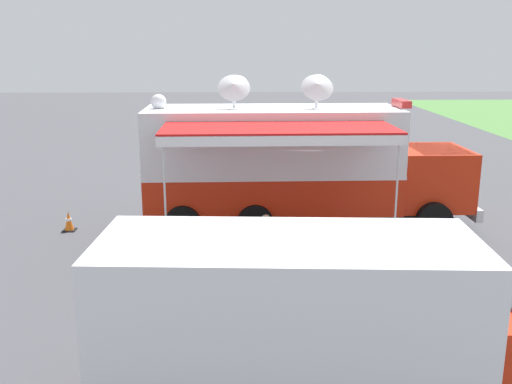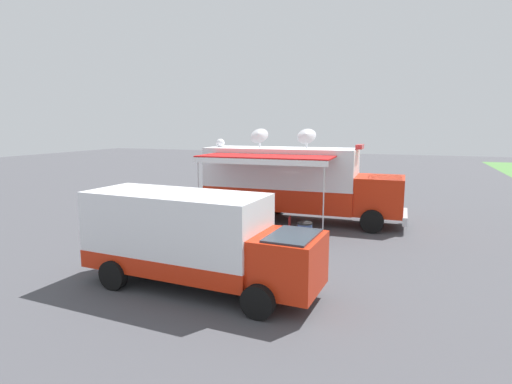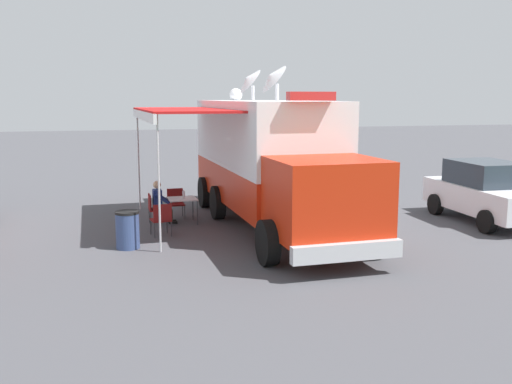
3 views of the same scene
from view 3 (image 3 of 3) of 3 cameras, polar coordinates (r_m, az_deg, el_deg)
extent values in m
plane|color=#47474C|center=(17.02, 0.70, -2.81)|extent=(100.00, 100.00, 0.00)
cube|color=silver|center=(18.97, 9.35, -1.66)|extent=(0.19, 4.80, 0.01)
cube|color=red|center=(16.82, 0.71, 1.03)|extent=(2.60, 7.23, 1.10)
cube|color=white|center=(16.67, 0.72, 5.79)|extent=(2.60, 7.23, 1.70)
cube|color=white|center=(16.75, 0.71, 2.89)|extent=(2.62, 7.26, 0.10)
cube|color=red|center=(12.45, 6.96, -0.59)|extent=(2.33, 2.13, 1.70)
cube|color=#28333D|center=(12.19, 7.38, 1.57)|extent=(2.17, 1.50, 0.70)
cube|color=silver|center=(11.64, 9.07, -5.88)|extent=(2.38, 0.23, 0.36)
cylinder|color=black|center=(13.35, 11.49, -4.20)|extent=(0.31, 1.00, 1.00)
cylinder|color=black|center=(12.41, 1.17, -5.05)|extent=(0.31, 1.00, 1.00)
cylinder|color=black|center=(17.82, 4.04, -0.64)|extent=(0.31, 1.00, 1.00)
cylinder|color=black|center=(17.13, -3.83, -1.05)|extent=(0.31, 1.00, 1.00)
cylinder|color=black|center=(19.66, 2.05, 0.32)|extent=(0.31, 1.00, 1.00)
cylinder|color=black|center=(19.04, -5.11, -0.01)|extent=(0.31, 1.00, 1.00)
cube|color=white|center=(16.64, 0.72, 8.89)|extent=(2.60, 7.23, 0.10)
cube|color=red|center=(13.15, 5.50, 9.46)|extent=(1.10, 0.30, 0.20)
cylinder|color=silver|center=(17.68, -0.31, 9.81)|extent=(0.10, 0.10, 0.45)
cone|color=silver|center=(17.64, -0.79, 11.12)|extent=(0.73, 0.91, 0.81)
cylinder|color=silver|center=(15.44, 2.11, 9.86)|extent=(0.10, 0.10, 0.45)
cone|color=silver|center=(15.40, 1.58, 11.38)|extent=(0.73, 0.91, 0.81)
sphere|color=white|center=(19.72, -2.03, 9.62)|extent=(0.44, 0.44, 0.44)
cube|color=red|center=(16.12, -7.38, 8.08)|extent=(2.28, 5.79, 0.06)
cube|color=white|center=(15.99, -11.15, 7.47)|extent=(0.16, 5.76, 0.24)
cylinder|color=silver|center=(13.42, -9.63, 0.82)|extent=(0.05, 0.05, 3.25)
cylinder|color=silver|center=(18.81, -11.59, 3.18)|extent=(0.05, 0.05, 3.25)
cube|color=silver|center=(16.62, -7.35, -0.67)|extent=(0.81, 0.81, 0.03)
cylinder|color=#333338|center=(16.39, -5.84, -2.08)|extent=(0.03, 0.03, 0.70)
cylinder|color=#333338|center=(16.27, -8.40, -2.22)|extent=(0.03, 0.03, 0.70)
cylinder|color=#333338|center=(17.10, -6.29, -1.61)|extent=(0.03, 0.03, 0.70)
cylinder|color=#333338|center=(16.99, -8.75, -1.73)|extent=(0.03, 0.03, 0.70)
cylinder|color=silver|center=(16.64, -7.21, -0.25)|extent=(0.07, 0.07, 0.20)
cylinder|color=white|center=(16.62, -7.22, 0.13)|extent=(0.04, 0.04, 0.02)
cube|color=maroon|center=(16.67, -9.75, -1.73)|extent=(0.49, 0.49, 0.04)
cube|color=maroon|center=(16.61, -10.52, -0.99)|extent=(0.05, 0.48, 0.44)
cylinder|color=#333338|center=(16.95, -9.08, -2.25)|extent=(0.02, 0.02, 0.42)
cylinder|color=#333338|center=(16.52, -8.88, -2.55)|extent=(0.02, 0.02, 0.42)
cylinder|color=#333338|center=(16.90, -10.56, -2.33)|extent=(0.02, 0.02, 0.42)
cylinder|color=#333338|center=(16.48, -10.40, -2.62)|extent=(0.02, 0.02, 0.42)
cube|color=maroon|center=(17.39, -7.93, -1.22)|extent=(0.49, 0.49, 0.04)
cube|color=maroon|center=(17.56, -8.05, -0.36)|extent=(0.48, 0.05, 0.44)
cylinder|color=#333338|center=(17.25, -7.08, -2.00)|extent=(0.02, 0.02, 0.42)
cylinder|color=#333338|center=(17.19, -8.53, -2.08)|extent=(0.02, 0.02, 0.42)
cylinder|color=#333338|center=(17.67, -7.31, -1.73)|extent=(0.02, 0.02, 0.42)
cylinder|color=#333338|center=(17.61, -8.73, -1.80)|extent=(0.02, 0.02, 0.42)
cube|color=maroon|center=(15.26, -9.44, -2.75)|extent=(0.54, 0.54, 0.04)
cube|color=maroon|center=(15.00, -9.26, -2.06)|extent=(0.48, 0.11, 0.44)
cylinder|color=#333338|center=(15.46, -10.41, -3.42)|extent=(0.02, 0.02, 0.42)
cylinder|color=#333338|center=(15.56, -8.83, -3.29)|extent=(0.02, 0.02, 0.42)
cylinder|color=#333338|center=(15.04, -10.03, -3.76)|extent=(0.02, 0.02, 0.42)
cylinder|color=#333338|center=(15.15, -8.41, -3.63)|extent=(0.02, 0.02, 0.42)
cube|color=navy|center=(16.62, -9.78, -0.71)|extent=(0.25, 0.36, 0.56)
sphere|color=tan|center=(16.55, -9.82, 0.72)|extent=(0.22, 0.22, 0.22)
cylinder|color=navy|center=(16.85, -9.47, -0.43)|extent=(0.43, 0.10, 0.34)
cylinder|color=navy|center=(16.40, -9.27, -0.69)|extent=(0.43, 0.10, 0.34)
cylinder|color=#383323|center=(16.79, -9.18, -1.57)|extent=(0.38, 0.14, 0.13)
cylinder|color=#383323|center=(16.85, -8.55, -2.31)|extent=(0.11, 0.11, 0.42)
cube|color=black|center=(16.90, -8.34, -2.88)|extent=(0.24, 0.10, 0.07)
cylinder|color=#383323|center=(16.59, -9.09, -1.69)|extent=(0.38, 0.14, 0.13)
cylinder|color=#383323|center=(16.66, -8.46, -2.44)|extent=(0.11, 0.11, 0.42)
cube|color=black|center=(16.70, -8.24, -3.02)|extent=(0.24, 0.10, 0.07)
cylinder|color=#384C7F|center=(14.13, -12.64, -3.80)|extent=(0.56, 0.56, 0.85)
cylinder|color=black|center=(14.03, -12.70, -1.99)|extent=(0.57, 0.57, 0.06)
cube|color=black|center=(22.59, -4.18, 0.24)|extent=(0.36, 0.36, 0.03)
cone|color=orange|center=(22.54, -4.19, 0.96)|extent=(0.26, 0.26, 0.55)
cylinder|color=white|center=(22.54, -4.19, 1.03)|extent=(0.17, 0.17, 0.06)
cube|color=silver|center=(17.98, 22.03, -0.57)|extent=(1.98, 4.27, 0.76)
cube|color=#28333D|center=(18.00, 21.90, 1.77)|extent=(1.69, 2.17, 0.68)
cylinder|color=black|center=(16.49, 21.96, -2.76)|extent=(0.25, 0.65, 0.64)
cylinder|color=black|center=(19.61, 21.96, -0.92)|extent=(0.25, 0.65, 0.64)
cylinder|color=black|center=(18.64, 17.41, -1.17)|extent=(0.25, 0.65, 0.64)
camera|label=1|loc=(20.77, -51.62, 10.47)|focal=40.92mm
camera|label=2|loc=(17.61, -70.97, 6.29)|focal=28.84mm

